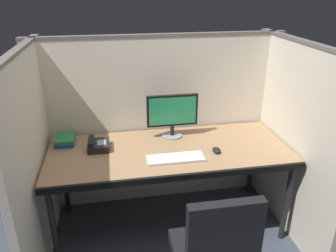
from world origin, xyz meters
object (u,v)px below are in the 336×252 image
at_px(keyboard_main, 176,158).
at_px(book_stack, 65,140).
at_px(monitor_center, 172,113).
at_px(desk_phone, 98,145).
at_px(desk, 169,155).
at_px(computer_mouse, 217,150).

bearing_deg(keyboard_main, book_stack, 152.66).
relative_size(monitor_center, desk_phone, 2.26).
xyz_separation_m(monitor_center, keyboard_main, (-0.05, -0.41, -0.20)).
relative_size(desk, computer_mouse, 19.79).
bearing_deg(keyboard_main, computer_mouse, 10.58).
relative_size(monitor_center, computer_mouse, 4.48).
height_order(monitor_center, keyboard_main, monitor_center).
bearing_deg(computer_mouse, desk, 164.25).
relative_size(keyboard_main, computer_mouse, 4.48).
relative_size(keyboard_main, book_stack, 2.00).
bearing_deg(desk_phone, computer_mouse, -13.63).
relative_size(keyboard_main, desk_phone, 2.26).
bearing_deg(book_stack, keyboard_main, -27.34).
bearing_deg(desk, desk_phone, 167.75).
xyz_separation_m(desk, keyboard_main, (0.02, -0.16, 0.06)).
distance_m(computer_mouse, desk_phone, 0.94).
distance_m(keyboard_main, computer_mouse, 0.35).
distance_m(monitor_center, desk_phone, 0.66).
distance_m(desk, book_stack, 0.87).
distance_m(monitor_center, keyboard_main, 0.46).
distance_m(desk, computer_mouse, 0.38).
xyz_separation_m(computer_mouse, book_stack, (-1.18, 0.37, 0.01)).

